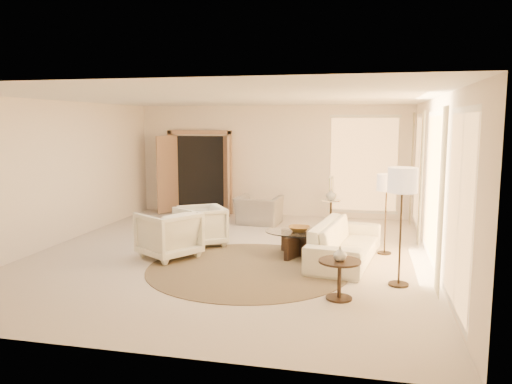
% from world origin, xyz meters
% --- Properties ---
extents(room, '(7.04, 8.04, 2.83)m').
position_xyz_m(room, '(0.00, 0.00, 1.40)').
color(room, beige).
rests_on(room, ground).
extents(windows_right, '(0.10, 6.40, 2.40)m').
position_xyz_m(windows_right, '(3.45, 0.10, 1.35)').
color(windows_right, '#F0AF60').
rests_on(windows_right, room).
extents(window_back_corner, '(1.70, 0.10, 2.40)m').
position_xyz_m(window_back_corner, '(2.30, 3.95, 1.35)').
color(window_back_corner, '#F0AF60').
rests_on(window_back_corner, room).
extents(curtains_right, '(0.06, 5.20, 2.60)m').
position_xyz_m(curtains_right, '(3.40, 1.00, 1.30)').
color(curtains_right, tan).
rests_on(curtains_right, room).
extents(french_doors, '(1.95, 0.66, 2.16)m').
position_xyz_m(french_doors, '(-1.90, 3.82, 1.07)').
color(french_doors, tan).
rests_on(french_doors, room).
extents(area_rug, '(3.87, 3.87, 0.01)m').
position_xyz_m(area_rug, '(0.55, -0.82, 0.01)').
color(area_rug, '#3E3121').
rests_on(area_rug, room).
extents(sofa, '(1.23, 2.42, 0.67)m').
position_xyz_m(sofa, '(2.07, 0.01, 0.34)').
color(sofa, white).
rests_on(sofa, room).
extents(armchair_left, '(1.10, 1.11, 0.85)m').
position_xyz_m(armchair_left, '(-0.71, 0.52, 0.42)').
color(armchair_left, white).
rests_on(armchair_left, room).
extents(armchair_right, '(1.19, 1.21, 0.92)m').
position_xyz_m(armchair_right, '(-0.99, -0.45, 0.46)').
color(armchair_right, white).
rests_on(armchair_right, room).
extents(accent_chair, '(1.05, 0.73, 0.88)m').
position_xyz_m(accent_chair, '(-0.07, 2.77, 0.44)').
color(accent_chair, gray).
rests_on(accent_chair, room).
extents(coffee_table, '(1.48, 1.48, 0.45)m').
position_xyz_m(coffee_table, '(1.25, 0.15, 0.28)').
color(coffee_table, black).
rests_on(coffee_table, room).
extents(end_table, '(0.57, 0.57, 0.54)m').
position_xyz_m(end_table, '(2.08, -1.91, 0.37)').
color(end_table, black).
rests_on(end_table, room).
extents(side_table, '(0.46, 0.46, 0.54)m').
position_xyz_m(side_table, '(1.57, 3.40, 0.32)').
color(side_table, '#2C231A').
rests_on(side_table, room).
extents(floor_lamp_near, '(0.35, 0.35, 1.46)m').
position_xyz_m(floor_lamp_near, '(2.75, 0.65, 1.24)').
color(floor_lamp_near, '#2C231A').
rests_on(floor_lamp_near, room).
extents(floor_lamp_far, '(0.42, 0.42, 1.74)m').
position_xyz_m(floor_lamp_far, '(2.90, -1.14, 1.48)').
color(floor_lamp_far, '#2C231A').
rests_on(floor_lamp_far, room).
extents(bowl, '(0.39, 0.39, 0.09)m').
position_xyz_m(bowl, '(1.25, 0.15, 0.50)').
color(bowl, brown).
rests_on(bowl, coffee_table).
extents(end_vase, '(0.22, 0.22, 0.19)m').
position_xyz_m(end_vase, '(2.08, -1.91, 0.63)').
color(end_vase, silver).
rests_on(end_vase, end_table).
extents(side_vase, '(0.34, 0.34, 0.27)m').
position_xyz_m(side_vase, '(1.57, 3.40, 0.67)').
color(side_vase, silver).
rests_on(side_vase, side_table).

